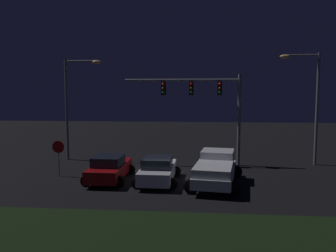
# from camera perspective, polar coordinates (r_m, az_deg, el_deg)

# --- Properties ---
(ground_plane) EXTENTS (80.00, 80.00, 0.00)m
(ground_plane) POSITION_cam_1_polar(r_m,az_deg,el_deg) (22.10, -1.15, -7.99)
(ground_plane) COLOR black
(grass_median) EXTENTS (25.06, 5.18, 0.10)m
(grass_median) POSITION_cam_1_polar(r_m,az_deg,el_deg) (12.78, -6.11, -18.08)
(grass_median) COLOR black
(grass_median) RESTS_ON ground_plane
(pickup_truck) EXTENTS (3.41, 5.64, 1.80)m
(pickup_truck) POSITION_cam_1_polar(r_m,az_deg,el_deg) (19.52, 8.02, -6.86)
(pickup_truck) COLOR silver
(pickup_truck) RESTS_ON ground_plane
(car_sedan) EXTENTS (2.50, 4.41, 1.51)m
(car_sedan) POSITION_cam_1_polar(r_m,az_deg,el_deg) (20.58, -9.80, -6.98)
(car_sedan) COLOR maroon
(car_sedan) RESTS_ON ground_plane
(car_sedan_far) EXTENTS (2.53, 4.43, 1.51)m
(car_sedan_far) POSITION_cam_1_polar(r_m,az_deg,el_deg) (19.82, -1.72, -7.38)
(car_sedan_far) COLOR silver
(car_sedan_far) RESTS_ON ground_plane
(traffic_signal_gantry) EXTENTS (8.32, 0.56, 6.50)m
(traffic_signal_gantry) POSITION_cam_1_polar(r_m,az_deg,el_deg) (24.42, 6.17, 4.86)
(traffic_signal_gantry) COLOR slate
(traffic_signal_gantry) RESTS_ON ground_plane
(street_lamp_left) EXTENTS (2.88, 0.44, 7.75)m
(street_lamp_left) POSITION_cam_1_polar(r_m,az_deg,el_deg) (27.13, -15.48, 4.84)
(street_lamp_left) COLOR slate
(street_lamp_left) RESTS_ON ground_plane
(street_lamp_right) EXTENTS (2.81, 0.44, 8.00)m
(street_lamp_right) POSITION_cam_1_polar(r_m,az_deg,el_deg) (26.32, 22.58, 4.89)
(street_lamp_right) COLOR slate
(street_lamp_right) RESTS_ON ground_plane
(stop_sign) EXTENTS (0.76, 0.08, 2.23)m
(stop_sign) POSITION_cam_1_polar(r_m,az_deg,el_deg) (22.22, -17.90, -4.08)
(stop_sign) COLOR slate
(stop_sign) RESTS_ON ground_plane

